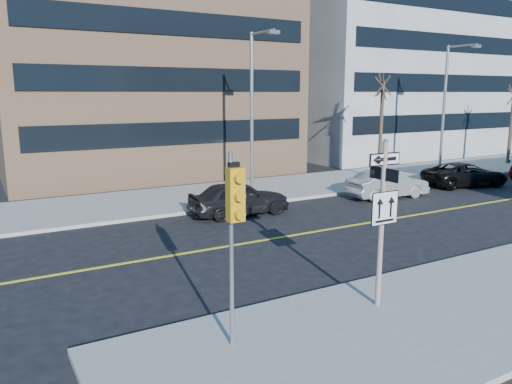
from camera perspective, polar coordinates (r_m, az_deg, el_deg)
ground at (r=14.73m, az=6.91°, el=-9.74°), size 120.00×120.00×0.00m
far_sidewalk at (r=35.29m, az=18.96°, el=2.21°), size 66.00×6.00×0.15m
road_centerline at (r=25.75m, az=23.34°, el=-1.44°), size 40.00×0.14×0.01m
sign_pole at (r=12.18m, az=14.23°, el=-2.49°), size 0.92×0.92×4.06m
traffic_signal at (r=9.63m, az=-2.46°, el=-2.14°), size 0.32×0.45×4.00m
parked_car_a at (r=21.75m, az=-1.96°, el=-0.69°), size 1.93×4.49×1.51m
parked_car_b at (r=26.17m, az=14.81°, el=0.86°), size 1.84×4.37×1.40m
parked_car_c at (r=30.92m, az=22.81°, el=1.86°), size 3.29×5.24×1.35m
streetlight_a at (r=24.98m, az=-0.22°, el=10.11°), size 0.55×2.25×8.00m
streetlight_b at (r=34.11m, az=21.05°, el=9.69°), size 0.55×2.25×8.00m
street_tree_west at (r=30.81m, az=14.30°, el=11.42°), size 1.80×1.80×6.35m
building_brick at (r=37.62m, az=-14.26°, el=16.64°), size 18.00×18.00×18.00m
building_grey_mid at (r=47.65m, az=13.41°, el=13.67°), size 20.00×16.00×15.00m
building_grey_far at (r=65.49m, az=25.50°, el=12.60°), size 18.00×18.00×16.00m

